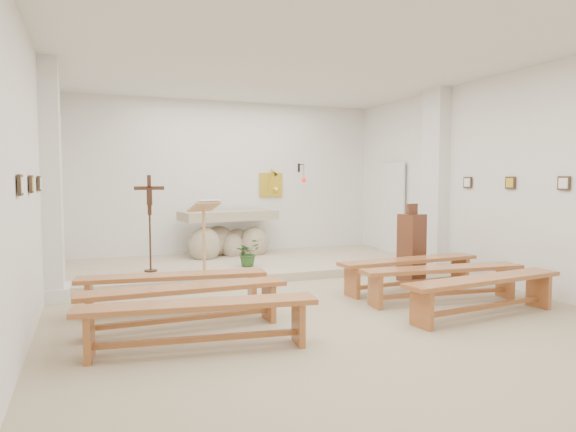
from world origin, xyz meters
name	(u,v)px	position (x,y,z in m)	size (l,w,h in m)	color
ground	(319,311)	(0.00, 0.00, 0.00)	(7.00, 10.00, 0.00)	tan
wall_left	(27,182)	(-3.49, 0.00, 1.75)	(0.02, 10.00, 3.50)	white
wall_right	(521,181)	(3.49, 0.00, 1.75)	(0.02, 10.00, 3.50)	white
wall_back	(226,181)	(0.00, 4.99, 1.75)	(7.00, 0.02, 3.50)	white
ceiling	(320,48)	(0.00, 0.00, 3.49)	(7.00, 10.00, 0.02)	silver
sanctuary_platform	(246,265)	(0.00, 3.50, 0.07)	(6.98, 3.00, 0.15)	beige
pilaster_left	(52,181)	(-3.37, 2.00, 1.75)	(0.26, 0.55, 3.50)	white
pilaster_right	(435,181)	(3.37, 2.00, 1.75)	(0.26, 0.55, 3.50)	white
gold_wall_relief	(271,185)	(1.05, 4.96, 1.65)	(0.55, 0.04, 0.55)	yellow
sanctuary_lamp	(303,178)	(1.75, 4.71, 1.81)	(0.11, 0.36, 0.44)	black
station_frame_left_front	(20,185)	(-3.47, -0.80, 1.72)	(0.03, 0.20, 0.20)	#3A2919
station_frame_left_mid	(31,184)	(-3.47, 0.20, 1.72)	(0.03, 0.20, 0.20)	#3A2919
station_frame_left_rear	(39,184)	(-3.47, 1.20, 1.72)	(0.03, 0.20, 0.20)	#3A2919
station_frame_right_front	(564,183)	(3.47, -0.80, 1.72)	(0.03, 0.20, 0.20)	#3A2919
station_frame_right_mid	(510,183)	(3.47, 0.20, 1.72)	(0.03, 0.20, 0.20)	#3A2919
station_frame_right_rear	(468,182)	(3.47, 1.20, 1.72)	(0.03, 0.20, 0.20)	#3A2919
radiator_left	(54,274)	(-3.43, 2.70, 0.27)	(0.10, 0.85, 0.52)	silver
radiator_right	(415,252)	(3.43, 2.70, 0.27)	(0.10, 0.85, 0.52)	silver
altar	(228,237)	(-0.13, 4.40, 0.55)	(2.12, 1.08, 1.05)	#BDAA90
lectern	(205,238)	(-1.08, 2.28, 0.79)	(0.56, 0.51, 1.29)	tan
crucifix_stand	(150,216)	(-1.89, 3.02, 1.13)	(0.51, 0.22, 1.70)	#3C1F13
potted_plant	(248,253)	(-0.12, 2.93, 0.41)	(0.46, 0.40, 0.51)	#285120
donation_pedestal	(411,247)	(2.36, 1.28, 0.60)	(0.44, 0.44, 1.35)	#552A18
bench_left_front	(174,284)	(-1.85, 0.61, 0.39)	(2.48, 0.67, 0.52)	#AA5E31
bench_right_front	(409,267)	(1.85, 0.61, 0.39)	(2.48, 0.55, 0.52)	#AA5E31
bench_left_second	(184,297)	(-1.85, -0.22, 0.39)	(2.47, 0.45, 0.52)	#AA5E31
bench_right_second	(443,276)	(1.85, -0.22, 0.39)	(2.48, 0.63, 0.52)	#AA5E31
bench_left_third	(199,314)	(-1.85, -1.06, 0.39)	(2.49, 0.70, 0.52)	#AA5E31
bench_right_third	(485,287)	(1.85, -1.06, 0.39)	(2.48, 0.67, 0.52)	#AA5E31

